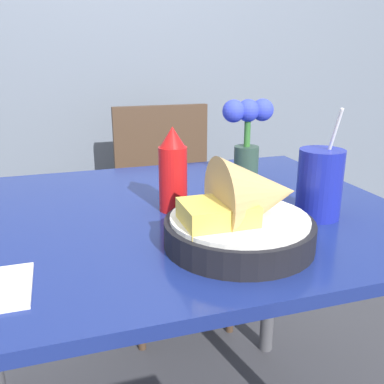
% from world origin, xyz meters
% --- Properties ---
extents(wall_window, '(7.00, 0.06, 2.60)m').
position_xyz_m(wall_window, '(0.00, 1.17, 1.30)').
color(wall_window, slate).
rests_on(wall_window, ground_plane).
extents(dining_table, '(1.06, 0.82, 0.74)m').
position_xyz_m(dining_table, '(0.00, 0.00, 0.63)').
color(dining_table, navy).
rests_on(dining_table, ground_plane).
extents(chair_far_window, '(0.40, 0.40, 0.87)m').
position_xyz_m(chair_far_window, '(0.20, 0.77, 0.52)').
color(chair_far_window, '#473323').
rests_on(chair_far_window, ground_plane).
extents(food_basket, '(0.27, 0.27, 0.17)m').
position_xyz_m(food_basket, '(0.09, -0.22, 0.80)').
color(food_basket, black).
rests_on(food_basket, dining_table).
extents(ketchup_bottle, '(0.06, 0.06, 0.19)m').
position_xyz_m(ketchup_bottle, '(0.02, 0.00, 0.83)').
color(ketchup_bottle, red).
rests_on(ketchup_bottle, dining_table).
extents(drink_cup, '(0.09, 0.09, 0.24)m').
position_xyz_m(drink_cup, '(0.30, -0.13, 0.81)').
color(drink_cup, '#192399').
rests_on(drink_cup, dining_table).
extents(flower_vase, '(0.14, 0.07, 0.22)m').
position_xyz_m(flower_vase, '(0.28, 0.18, 0.87)').
color(flower_vase, '#2D4738').
rests_on(flower_vase, dining_table).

